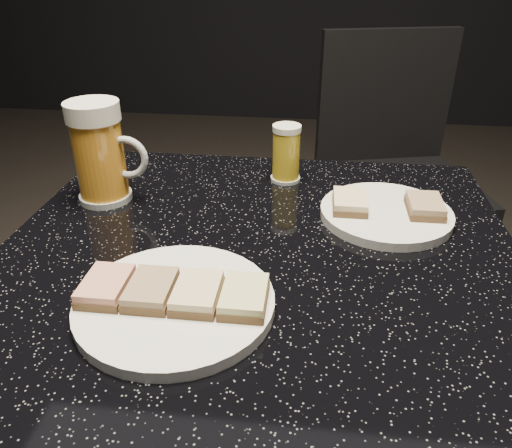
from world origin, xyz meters
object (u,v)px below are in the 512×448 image
Objects in this scene: table at (256,388)px; beer_mug at (100,153)px; chair at (392,163)px; plate_large at (175,303)px; plate_small at (386,214)px; beer_tumbler at (286,154)px.

beer_mug is (-0.26, 0.14, 0.32)m from table.
chair is (0.32, 0.97, -0.01)m from table.
plate_large reaches higher than table.
plate_small is 0.20m from beer_tumbler.
chair is (0.30, 0.72, -0.30)m from beer_tumbler.
plate_large is 0.30× the size of table.
beer_tumbler is (-0.16, 0.12, 0.04)m from plate_small.
plate_small is at bearing -99.42° from chair.
beer_mug is at bearing 178.53° from plate_small.
chair is at bearing 80.58° from plate_small.
chair is (0.40, 1.09, -0.25)m from plate_large.
beer_mug reaches higher than plate_small.
table is at bearing -108.19° from chair.
chair is at bearing 55.18° from beer_mug.
beer_tumbler is (0.10, 0.37, 0.04)m from plate_large.
plate_large is 2.28× the size of beer_tumbler.
beer_tumbler is 0.83m from chair.
chair reaches higher than plate_large.
plate_large is at bearing -54.88° from beer_mug.
chair is (0.58, 0.83, -0.33)m from beer_mug.
beer_mug is at bearing -124.82° from chair.
plate_small is at bearing 35.97° from table.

